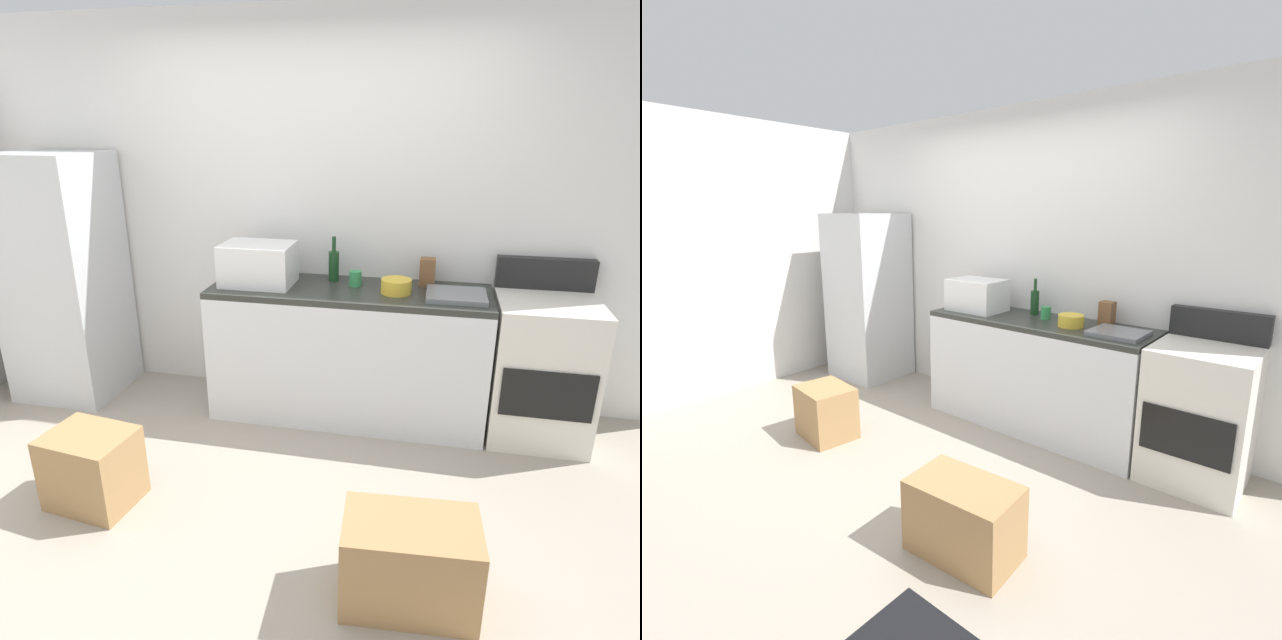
# 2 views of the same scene
# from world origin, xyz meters

# --- Properties ---
(ground_plane) EXTENTS (6.00, 6.00, 0.00)m
(ground_plane) POSITION_xyz_m (0.00, 0.00, 0.00)
(ground_plane) COLOR #9E9384
(wall_back) EXTENTS (5.00, 0.10, 2.60)m
(wall_back) POSITION_xyz_m (0.00, 1.55, 1.30)
(wall_back) COLOR silver
(wall_back) RESTS_ON ground_plane
(kitchen_counter) EXTENTS (1.80, 0.60, 0.90)m
(kitchen_counter) POSITION_xyz_m (0.30, 1.20, 0.45)
(kitchen_counter) COLOR silver
(kitchen_counter) RESTS_ON ground_plane
(refrigerator) EXTENTS (0.68, 0.66, 1.72)m
(refrigerator) POSITION_xyz_m (-1.75, 1.15, 0.86)
(refrigerator) COLOR silver
(refrigerator) RESTS_ON ground_plane
(stove_oven) EXTENTS (0.60, 0.61, 1.10)m
(stove_oven) POSITION_xyz_m (1.52, 1.21, 0.47)
(stove_oven) COLOR silver
(stove_oven) RESTS_ON ground_plane
(microwave) EXTENTS (0.46, 0.34, 0.27)m
(microwave) POSITION_xyz_m (-0.30, 1.18, 1.04)
(microwave) COLOR white
(microwave) RESTS_ON kitchen_counter
(sink_basin) EXTENTS (0.36, 0.32, 0.03)m
(sink_basin) POSITION_xyz_m (0.97, 1.15, 0.92)
(sink_basin) COLOR slate
(sink_basin) RESTS_ON kitchen_counter
(wine_bottle) EXTENTS (0.07, 0.07, 0.30)m
(wine_bottle) POSITION_xyz_m (0.17, 1.36, 1.01)
(wine_bottle) COLOR #193F1E
(wine_bottle) RESTS_ON kitchen_counter
(coffee_mug) EXTENTS (0.08, 0.08, 0.10)m
(coffee_mug) POSITION_xyz_m (0.33, 1.26, 0.95)
(coffee_mug) COLOR #338C4C
(coffee_mug) RESTS_ON kitchen_counter
(knife_block) EXTENTS (0.10, 0.10, 0.18)m
(knife_block) POSITION_xyz_m (0.78, 1.38, 0.99)
(knife_block) COLOR brown
(knife_block) RESTS_ON kitchen_counter
(mixing_bowl) EXTENTS (0.19, 0.19, 0.09)m
(mixing_bowl) POSITION_xyz_m (0.60, 1.16, 0.95)
(mixing_bowl) COLOR gold
(mixing_bowl) RESTS_ON kitchen_counter
(cardboard_box_large) EXTENTS (0.47, 0.39, 0.41)m
(cardboard_box_large) POSITION_xyz_m (-0.86, -0.02, 0.20)
(cardboard_box_large) COLOR #A37A4C
(cardboard_box_large) RESTS_ON ground_plane
(cardboard_box_medium) EXTENTS (0.58, 0.37, 0.40)m
(cardboard_box_medium) POSITION_xyz_m (0.81, -0.32, 0.20)
(cardboard_box_medium) COLOR #A37A4C
(cardboard_box_medium) RESTS_ON ground_plane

